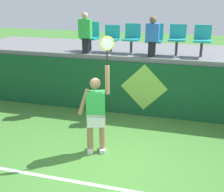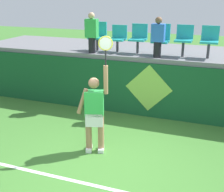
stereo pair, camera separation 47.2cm
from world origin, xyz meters
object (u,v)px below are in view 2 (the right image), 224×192
object	(u,v)px
stadium_chair_5	(210,40)
water_bottle	(156,53)
tennis_ball	(100,150)
tennis_player	(95,111)
stadium_chair_1	(118,37)
stadium_chair_2	(139,37)
stadium_chair_4	(184,38)
stadium_chair_3	(161,38)
stadium_chair_0	(98,35)
spectator_1	(158,37)
spectator_0	(92,32)

from	to	relation	value
stadium_chair_5	water_bottle	bearing A→B (deg)	-160.40
tennis_ball	water_bottle	world-z (taller)	water_bottle
tennis_player	stadium_chair_1	world-z (taller)	tennis_player
stadium_chair_2	stadium_chair_4	size ratio (longest dim) A/B	0.98
stadium_chair_3	stadium_chair_4	distance (m)	0.61
stadium_chair_0	stadium_chair_3	bearing A→B (deg)	0.04
tennis_player	spectator_1	xyz separation A→B (m)	(0.72, 2.47, 1.22)
spectator_0	stadium_chair_0	bearing A→B (deg)	90.00
water_bottle	stadium_chair_5	bearing A→B (deg)	19.60
tennis_ball	stadium_chair_3	distance (m)	3.59
tennis_ball	stadium_chair_4	size ratio (longest dim) A/B	0.08
stadium_chair_3	stadium_chair_4	xyz separation A→B (m)	(0.61, -0.01, 0.03)
stadium_chair_3	spectator_0	distance (m)	1.90
tennis_ball	stadium_chair_0	size ratio (longest dim) A/B	0.08
tennis_ball	stadium_chair_0	distance (m)	3.74
tennis_player	water_bottle	distance (m)	2.65
stadium_chair_2	spectator_0	world-z (taller)	spectator_0
tennis_ball	stadium_chair_4	world-z (taller)	stadium_chair_4
tennis_ball	spectator_0	world-z (taller)	spectator_0
water_bottle	stadium_chair_2	xyz separation A→B (m)	(-0.61, 0.46, 0.32)
spectator_0	spectator_1	bearing A→B (deg)	1.04
tennis_ball	stadium_chair_0	world-z (taller)	stadium_chair_0
water_bottle	stadium_chair_4	xyz separation A→B (m)	(0.63, 0.45, 0.35)
stadium_chair_1	spectator_0	bearing A→B (deg)	-144.34
stadium_chair_0	stadium_chair_5	world-z (taller)	same
stadium_chair_1	tennis_ball	bearing A→B (deg)	-78.23
tennis_player	stadium_chair_2	bearing A→B (deg)	88.11
tennis_player	stadium_chair_3	bearing A→B (deg)	75.92
stadium_chair_3	stadium_chair_5	xyz separation A→B (m)	(1.25, -0.01, 0.03)
spectator_0	tennis_player	bearing A→B (deg)	-65.36
tennis_player	stadium_chair_2	size ratio (longest dim) A/B	3.07
tennis_ball	stadium_chair_2	world-z (taller)	stadium_chair_2
stadium_chair_0	stadium_chair_4	world-z (taller)	same
stadium_chair_2	stadium_chair_3	xyz separation A→B (m)	(0.63, 0.00, -0.00)
spectator_1	stadium_chair_2	bearing A→B (deg)	146.66
spectator_0	spectator_1	world-z (taller)	spectator_0
tennis_player	spectator_0	size ratio (longest dim) A/B	2.21
tennis_ball	stadium_chair_5	distance (m)	4.01
spectator_1	stadium_chair_0	bearing A→B (deg)	167.22
stadium_chair_0	spectator_1	world-z (taller)	spectator_1
water_bottle	stadium_chair_3	distance (m)	0.56
stadium_chair_0	spectator_1	distance (m)	1.89
tennis_ball	stadium_chair_5	bearing A→B (deg)	57.20
stadium_chair_5	stadium_chair_0	bearing A→B (deg)	179.87
stadium_chair_5	stadium_chair_1	bearing A→B (deg)	179.99
tennis_player	stadium_chair_4	world-z (taller)	tennis_player
water_bottle	stadium_chair_1	size ratio (longest dim) A/B	0.34
stadium_chair_4	stadium_chair_5	world-z (taller)	same
tennis_ball	water_bottle	xyz separation A→B (m)	(0.59, 2.45, 1.69)
stadium_chair_3	spectator_0	size ratio (longest dim) A/B	0.74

